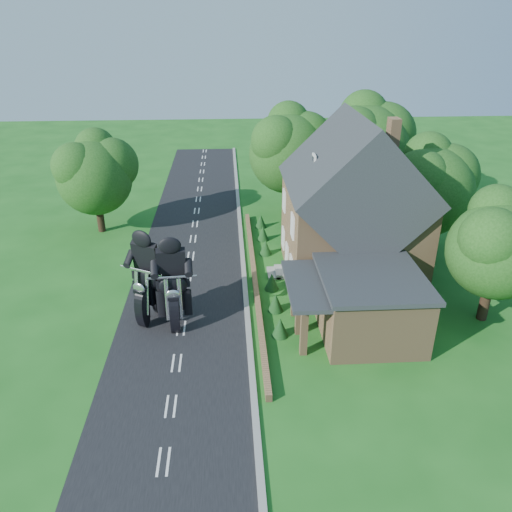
{
  "coord_description": "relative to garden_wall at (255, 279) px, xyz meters",
  "views": [
    {
      "loc": [
        2.72,
        -22.87,
        15.43
      ],
      "look_at": [
        4.27,
        3.03,
        2.8
      ],
      "focal_mm": 35.0,
      "sensor_mm": 36.0,
      "label": 1
    }
  ],
  "objects": [
    {
      "name": "annex",
      "position": [
        5.57,
        -5.8,
        1.57
      ],
      "size": [
        7.05,
        5.94,
        3.44
      ],
      "color": "#906E49",
      "rests_on": "ground"
    },
    {
      "name": "shrub_c",
      "position": [
        1.0,
        -1.0,
        0.35
      ],
      "size": [
        0.9,
        0.9,
        1.1
      ],
      "primitive_type": "cone",
      "color": "#103413",
      "rests_on": "ground"
    },
    {
      "name": "motorcycle_follow",
      "position": [
        -5.97,
        -4.04,
        0.62
      ],
      "size": [
        1.23,
        1.77,
        1.65
      ],
      "primitive_type": null,
      "rotation": [
        0.0,
        0.0,
        2.65
      ],
      "color": "black",
      "rests_on": "ground"
    },
    {
      "name": "tree_far_road",
      "position": [
        -11.16,
        9.11,
        4.64
      ],
      "size": [
        6.08,
        5.6,
        7.84
      ],
      "color": "black",
      "rests_on": "ground"
    },
    {
      "name": "motorcycle_lead",
      "position": [
        -4.58,
        -4.65,
        0.6
      ],
      "size": [
        0.55,
        1.75,
        1.6
      ],
      "primitive_type": null,
      "rotation": [
        0.0,
        0.0,
        3.21
      ],
      "color": "black",
      "rests_on": "ground"
    },
    {
      "name": "house",
      "position": [
        6.19,
        1.0,
        4.14
      ],
      "size": [
        9.54,
        8.64,
        10.24
      ],
      "color": "#906E49",
      "rests_on": "ground"
    },
    {
      "name": "tree_annex_side",
      "position": [
        12.83,
        -4.9,
        4.49
      ],
      "size": [
        5.64,
        5.2,
        7.48
      ],
      "color": "black",
      "rests_on": "ground"
    },
    {
      "name": "tree_house_right",
      "position": [
        12.35,
        3.62,
        4.99
      ],
      "size": [
        6.51,
        6.0,
        8.4
      ],
      "color": "black",
      "rests_on": "ground"
    },
    {
      "name": "tree_behind_left",
      "position": [
        3.86,
        12.13,
        5.53
      ],
      "size": [
        6.94,
        6.4,
        9.16
      ],
      "color": "black",
      "rests_on": "ground"
    },
    {
      "name": "tree_behind_house",
      "position": [
        9.88,
        11.14,
        6.03
      ],
      "size": [
        7.81,
        7.2,
        10.08
      ],
      "color": "black",
      "rests_on": "ground"
    },
    {
      "name": "shrub_b",
      "position": [
        1.0,
        -3.5,
        0.35
      ],
      "size": [
        0.9,
        0.9,
        1.1
      ],
      "primitive_type": "cone",
      "color": "#103413",
      "rests_on": "ground"
    },
    {
      "name": "road",
      "position": [
        -4.3,
        -5.0,
        -0.19
      ],
      "size": [
        7.0,
        80.0,
        0.02
      ],
      "primitive_type": "cube",
      "color": "black",
      "rests_on": "ground"
    },
    {
      "name": "ground",
      "position": [
        -4.3,
        -5.0,
        -0.2
      ],
      "size": [
        120.0,
        120.0,
        0.0
      ],
      "primitive_type": "plane",
      "color": "#195919",
      "rests_on": "ground"
    },
    {
      "name": "kerb",
      "position": [
        -0.65,
        -5.0,
        -0.14
      ],
      "size": [
        0.3,
        80.0,
        0.12
      ],
      "primitive_type": "cube",
      "color": "gray",
      "rests_on": "ground"
    },
    {
      "name": "shrub_f",
      "position": [
        1.0,
        9.0,
        0.35
      ],
      "size": [
        0.9,
        0.9,
        1.1
      ],
      "primitive_type": "cone",
      "color": "#103413",
      "rests_on": "ground"
    },
    {
      "name": "shrub_d",
      "position": [
        1.0,
        4.0,
        0.35
      ],
      "size": [
        0.9,
        0.9,
        1.1
      ],
      "primitive_type": "cone",
      "color": "#103413",
      "rests_on": "ground"
    },
    {
      "name": "shrub_a",
      "position": [
        1.0,
        -6.0,
        0.35
      ],
      "size": [
        0.9,
        0.9,
        1.1
      ],
      "primitive_type": "cone",
      "color": "#103413",
      "rests_on": "ground"
    },
    {
      "name": "shrub_e",
      "position": [
        1.0,
        6.5,
        0.35
      ],
      "size": [
        0.9,
        0.9,
        1.1
      ],
      "primitive_type": "cone",
      "color": "#103413",
      "rests_on": "ground"
    },
    {
      "name": "garden_wall",
      "position": [
        0.0,
        0.0,
        0.0
      ],
      "size": [
        0.3,
        22.0,
        0.4
      ],
      "primitive_type": "cube",
      "color": "#906E49",
      "rests_on": "ground"
    }
  ]
}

